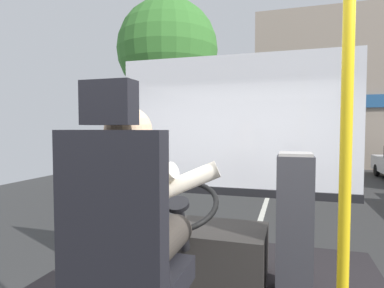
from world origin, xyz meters
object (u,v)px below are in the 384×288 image
bus_driver (135,211)px  steering_console (195,248)px  fare_box (294,224)px  driver_seat (124,258)px  handrail_pole (346,157)px

bus_driver → steering_console: bus_driver is taller
steering_console → fare_box: (0.75, -0.07, 0.28)m
bus_driver → steering_console: 1.17m
driver_seat → handrail_pole: handrail_pole is taller
driver_seat → steering_console: (0.00, 1.15, -0.38)m
fare_box → driver_seat: bearing=-124.6°
bus_driver → handrail_pole: 0.95m
handrail_pole → fare_box: 1.17m
driver_seat → bus_driver: 0.22m
handrail_pole → bus_driver: bearing=176.8°
steering_console → handrail_pole: handrail_pole is taller
steering_console → fare_box: 0.80m
steering_console → handrail_pole: bearing=-49.9°
bus_driver → steering_console: size_ratio=0.70×
bus_driver → handrail_pole: bearing=-3.2°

